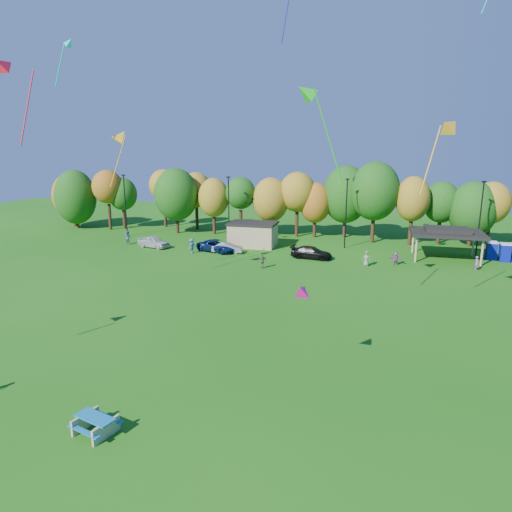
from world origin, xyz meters
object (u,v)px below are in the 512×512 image
(picnic_table, at_px, (95,424))
(car_d, at_px, (311,253))
(car_b, at_px, (228,248))
(porta_potties, at_px, (504,252))
(car_c, at_px, (217,246))
(car_a, at_px, (154,242))

(picnic_table, height_order, car_d, car_d)
(picnic_table, height_order, car_b, car_b)
(porta_potties, distance_m, car_d, 22.45)
(picnic_table, xyz_separation_m, car_d, (5.02, 36.63, 0.22))
(car_c, relative_size, car_d, 1.09)
(car_b, bearing_deg, car_d, -99.05)
(porta_potties, relative_size, car_c, 0.69)
(car_a, distance_m, car_b, 10.49)
(picnic_table, bearing_deg, car_c, 116.72)
(porta_potties, height_order, car_c, porta_potties)
(porta_potties, xyz_separation_m, car_b, (-32.61, -4.36, -0.46))
(car_c, bearing_deg, car_d, -74.86)
(car_b, xyz_separation_m, car_d, (10.63, -0.20, 0.08))
(porta_potties, bearing_deg, car_a, -174.89)
(car_b, xyz_separation_m, car_c, (-1.46, 0.33, 0.11))
(car_c, bearing_deg, car_b, -85.11)
(car_a, xyz_separation_m, car_c, (9.02, -0.17, -0.02))
(porta_potties, bearing_deg, car_c, -173.26)
(car_a, relative_size, car_b, 1.17)
(porta_potties, xyz_separation_m, picnic_table, (-27.00, -41.19, -0.60))
(car_b, distance_m, car_d, 10.63)
(picnic_table, distance_m, car_d, 36.97)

